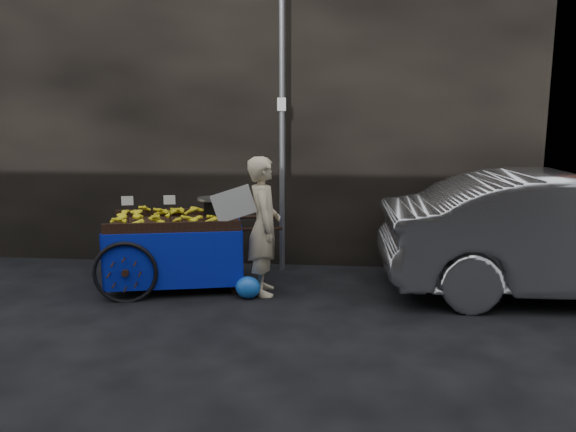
# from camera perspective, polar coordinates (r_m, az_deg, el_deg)

# --- Properties ---
(ground) EXTENTS (80.00, 80.00, 0.00)m
(ground) POSITION_cam_1_polar(r_m,az_deg,el_deg) (7.13, -4.12, -8.26)
(ground) COLOR black
(ground) RESTS_ON ground
(building_wall) EXTENTS (13.50, 2.00, 5.00)m
(building_wall) POSITION_cam_1_polar(r_m,az_deg,el_deg) (9.29, 0.83, 11.79)
(building_wall) COLOR black
(building_wall) RESTS_ON ground
(street_pole) EXTENTS (0.12, 0.10, 4.00)m
(street_pole) POSITION_cam_1_polar(r_m,az_deg,el_deg) (8.00, -0.61, 8.47)
(street_pole) COLOR slate
(street_pole) RESTS_ON ground
(banana_cart) EXTENTS (2.51, 1.53, 1.27)m
(banana_cart) POSITION_cam_1_polar(r_m,az_deg,el_deg) (7.52, -11.78, -1.28)
(banana_cart) COLOR black
(banana_cart) RESTS_ON ground
(vendor) EXTENTS (0.91, 0.70, 1.75)m
(vendor) POSITION_cam_1_polar(r_m,az_deg,el_deg) (7.07, -2.48, -1.03)
(vendor) COLOR #C2B190
(vendor) RESTS_ON ground
(plastic_bag) EXTENTS (0.31, 0.25, 0.28)m
(plastic_bag) POSITION_cam_1_polar(r_m,az_deg,el_deg) (7.06, -4.09, -7.26)
(plastic_bag) COLOR blue
(plastic_bag) RESTS_ON ground
(parked_car) EXTENTS (4.77, 1.80, 1.56)m
(parked_car) POSITION_cam_1_polar(r_m,az_deg,el_deg) (7.83, 27.13, -1.81)
(parked_car) COLOR #B2B4BA
(parked_car) RESTS_ON ground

